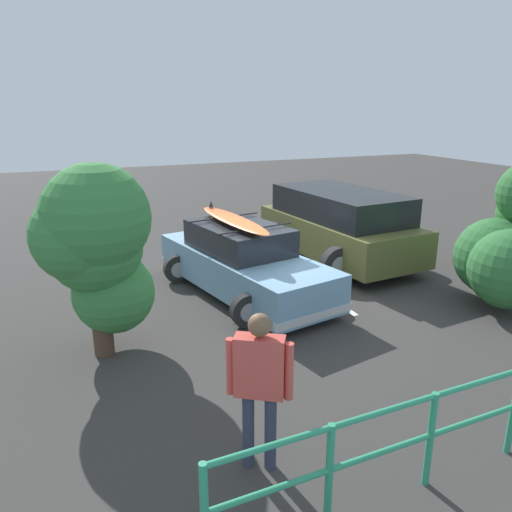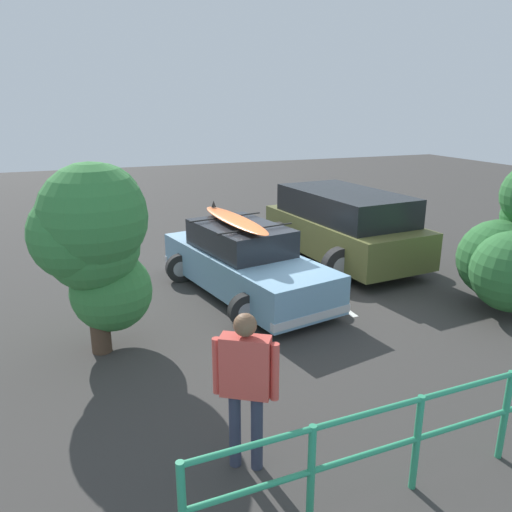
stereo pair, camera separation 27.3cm
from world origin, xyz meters
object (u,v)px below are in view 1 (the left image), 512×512
(bush_near_left, at_px, (97,238))
(bush_near_right, at_px, (510,244))
(sedan_car, at_px, (243,262))
(person_bystander, at_px, (259,378))
(suv_car, at_px, (339,225))

(bush_near_left, height_order, bush_near_right, bush_near_left)
(bush_near_right, bearing_deg, sedan_car, -29.69)
(sedan_car, height_order, bush_near_right, bush_near_right)
(person_bystander, bearing_deg, bush_near_left, -70.66)
(sedan_car, xyz_separation_m, bush_near_left, (2.81, 1.45, 1.13))
(bush_near_left, bearing_deg, sedan_car, -152.69)
(person_bystander, relative_size, bush_near_right, 0.65)
(sedan_car, distance_m, bush_near_right, 4.94)
(sedan_car, distance_m, person_bystander, 4.99)
(person_bystander, relative_size, bush_near_left, 0.60)
(sedan_car, distance_m, suv_car, 3.10)
(sedan_car, bearing_deg, bush_near_left, 27.31)
(sedan_car, bearing_deg, suv_car, -158.99)
(suv_car, distance_m, person_bystander, 7.37)
(bush_near_left, bearing_deg, suv_car, -155.80)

